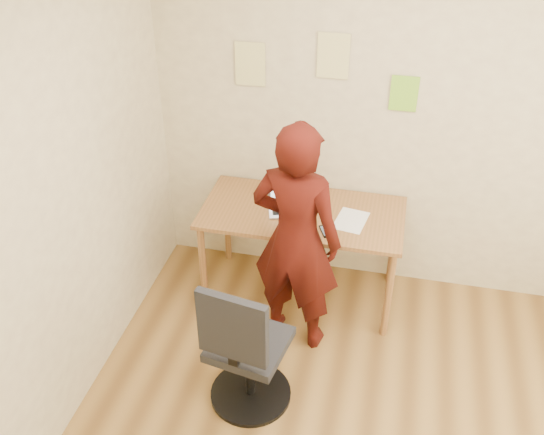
% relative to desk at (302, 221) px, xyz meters
% --- Properties ---
extents(room, '(3.58, 3.58, 2.78)m').
position_rel_desk_xyz_m(room, '(0.62, -1.38, 0.70)').
color(room, brown).
rests_on(room, ground).
extents(desk, '(1.40, 0.70, 0.74)m').
position_rel_desk_xyz_m(desk, '(0.00, 0.00, 0.00)').
color(desk, brown).
rests_on(desk, ground).
extents(laptop, '(0.38, 0.35, 0.23)m').
position_rel_desk_xyz_m(laptop, '(-0.09, 0.04, 0.14)').
color(laptop, silver).
rests_on(laptop, desk).
extents(paper_sheet, '(0.24, 0.31, 0.00)m').
position_rel_desk_xyz_m(paper_sheet, '(0.34, -0.04, 0.09)').
color(paper_sheet, white).
rests_on(paper_sheet, desk).
extents(phone, '(0.12, 0.15, 0.01)m').
position_rel_desk_xyz_m(phone, '(0.20, -0.21, 0.09)').
color(phone, black).
rests_on(phone, desk).
extents(wall_note_left, '(0.21, 0.00, 0.30)m').
position_rel_desk_xyz_m(wall_note_left, '(-0.45, 0.36, 0.98)').
color(wall_note_left, '#DFD685').
rests_on(wall_note_left, room).
extents(wall_note_mid, '(0.21, 0.00, 0.30)m').
position_rel_desk_xyz_m(wall_note_mid, '(0.11, 0.36, 1.08)').
color(wall_note_mid, '#DFD685').
rests_on(wall_note_mid, room).
extents(wall_note_right, '(0.18, 0.00, 0.24)m').
position_rel_desk_xyz_m(wall_note_right, '(0.58, 0.36, 0.86)').
color(wall_note_right, '#82CD2E').
rests_on(wall_note_right, room).
extents(office_chair, '(0.50, 0.51, 0.97)m').
position_rel_desk_xyz_m(office_chair, '(-0.13, -1.09, -0.24)').
color(office_chair, black).
rests_on(office_chair, ground).
extents(person, '(0.65, 0.49, 1.62)m').
position_rel_desk_xyz_m(person, '(0.04, -0.44, 0.16)').
color(person, '#380C07').
rests_on(person, ground).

